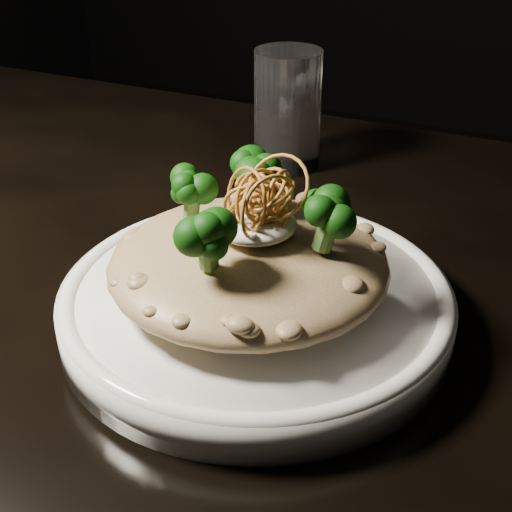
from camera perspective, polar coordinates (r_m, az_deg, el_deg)
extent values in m
cube|color=black|center=(0.60, -6.98, -2.43)|extent=(1.10, 0.80, 0.04)
cylinder|color=black|center=(1.27, -16.93, -4.25)|extent=(0.05, 0.05, 0.71)
cylinder|color=white|center=(0.51, 0.00, -3.96)|extent=(0.28, 0.28, 0.03)
ellipsoid|color=brown|center=(0.49, -0.60, -0.59)|extent=(0.19, 0.19, 0.04)
ellipsoid|color=white|center=(0.48, -0.12, 2.60)|extent=(0.06, 0.06, 0.02)
cylinder|color=silver|center=(0.75, 2.53, 11.60)|extent=(0.07, 0.07, 0.12)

